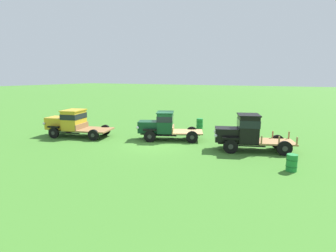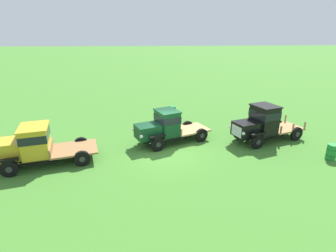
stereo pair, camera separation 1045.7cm
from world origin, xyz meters
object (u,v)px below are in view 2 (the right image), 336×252
at_px(vintage_truck_foreground_near, 32,145).
at_px(oil_drum_beside_row, 172,112).
at_px(vintage_truck_midrow_center, 262,123).
at_px(oil_drum_near_fence, 332,152).
at_px(vintage_truck_second_in_line, 165,127).

relative_size(vintage_truck_foreground_near, oil_drum_beside_row, 6.07).
distance_m(vintage_truck_foreground_near, vintage_truck_midrow_center, 13.23).
distance_m(oil_drum_beside_row, oil_drum_near_fence, 11.42).
height_order(vintage_truck_second_in_line, vintage_truck_midrow_center, vintage_truck_midrow_center).
height_order(vintage_truck_second_in_line, oil_drum_near_fence, vintage_truck_second_in_line).
bearing_deg(vintage_truck_midrow_center, oil_drum_beside_row, 133.51).
distance_m(vintage_truck_midrow_center, oil_drum_near_fence, 4.03).
bearing_deg(vintage_truck_midrow_center, oil_drum_near_fence, -43.59).
bearing_deg(vintage_truck_foreground_near, vintage_truck_second_in_line, 18.25).
relative_size(vintage_truck_foreground_near, vintage_truck_midrow_center, 1.07).
relative_size(vintage_truck_foreground_near, oil_drum_near_fence, 6.39).
height_order(vintage_truck_second_in_line, oil_drum_beside_row, vintage_truck_second_in_line).
height_order(oil_drum_beside_row, oil_drum_near_fence, oil_drum_beside_row).
xyz_separation_m(vintage_truck_second_in_line, vintage_truck_midrow_center, (6.03, -0.15, 0.14)).
bearing_deg(oil_drum_beside_row, vintage_truck_midrow_center, -46.49).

